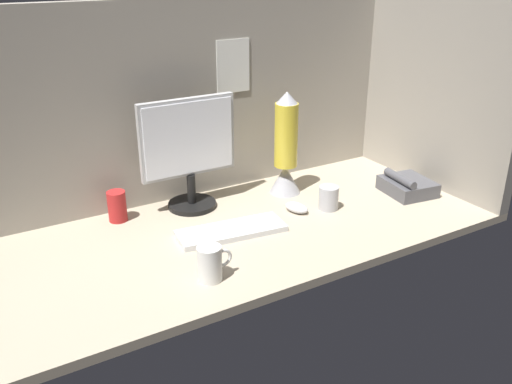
# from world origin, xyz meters

# --- Properties ---
(ground_plane) EXTENTS (1.80, 0.80, 0.03)m
(ground_plane) POSITION_xyz_m (0.00, 0.00, -0.01)
(ground_plane) COLOR tan
(cubicle_wall_back) EXTENTS (1.80, 0.06, 0.74)m
(cubicle_wall_back) POSITION_xyz_m (0.00, 0.37, 0.37)
(cubicle_wall_back) COLOR gray
(cubicle_wall_back) RESTS_ON ground_plane
(cubicle_wall_side) EXTENTS (0.05, 0.80, 0.74)m
(cubicle_wall_side) POSITION_xyz_m (0.88, 0.00, 0.37)
(cubicle_wall_side) COLOR gray
(cubicle_wall_side) RESTS_ON ground_plane
(monitor) EXTENTS (0.36, 0.18, 0.41)m
(monitor) POSITION_xyz_m (-0.08, 0.25, 0.22)
(monitor) COLOR black
(monitor) RESTS_ON ground_plane
(keyboard) EXTENTS (0.38, 0.17, 0.02)m
(keyboard) POSITION_xyz_m (-0.05, -0.02, 0.01)
(keyboard) COLOR silver
(keyboard) RESTS_ON ground_plane
(mouse) EXTENTS (0.08, 0.11, 0.03)m
(mouse) POSITION_xyz_m (0.24, 0.01, 0.02)
(mouse) COLOR silver
(mouse) RESTS_ON ground_plane
(mug_red_plastic) EXTENTS (0.07, 0.07, 0.11)m
(mug_red_plastic) POSITION_xyz_m (-0.35, 0.27, 0.06)
(mug_red_plastic) COLOR red
(mug_red_plastic) RESTS_ON ground_plane
(mug_ceramic_white) EXTENTS (0.11, 0.07, 0.11)m
(mug_ceramic_white) POSITION_xyz_m (-0.24, -0.25, 0.05)
(mug_ceramic_white) COLOR white
(mug_ceramic_white) RESTS_ON ground_plane
(mug_steel) EXTENTS (0.07, 0.07, 0.09)m
(mug_steel) POSITION_xyz_m (0.35, -0.03, 0.04)
(mug_steel) COLOR #B2B2B7
(mug_steel) RESTS_ON ground_plane
(lava_lamp) EXTENTS (0.12, 0.12, 0.41)m
(lava_lamp) POSITION_xyz_m (0.30, 0.18, 0.17)
(lava_lamp) COLOR #A5A5AD
(lava_lamp) RESTS_ON ground_plane
(desk_phone) EXTENTS (0.19, 0.21, 0.09)m
(desk_phone) POSITION_xyz_m (0.71, -0.07, 0.03)
(desk_phone) COLOR #4C4C51
(desk_phone) RESTS_ON ground_plane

